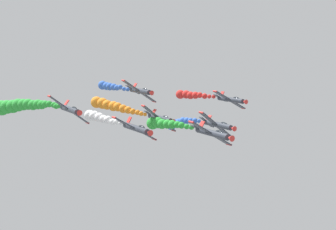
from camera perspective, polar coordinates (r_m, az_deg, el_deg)
The scene contains 14 objects.
airplane_lead at distance 81.32m, azimuth 5.47°, elevation -2.23°, with size 8.45×10.35×5.11m.
smoke_trail_lead at distance 94.94m, azimuth -0.72°, elevation -1.06°, with size 3.12×14.91×2.79m.
airplane_left_inner at distance 95.81m, azimuth 6.10°, elevation -1.19°, with size 7.82×10.35×6.08m.
smoke_trail_left_inner at distance 109.21m, azimuth 1.23°, elevation -0.99°, with size 2.41×13.71×4.21m.
airplane_right_inner at distance 84.29m, azimuth -3.86°, elevation -1.63°, with size 8.46×10.35×5.09m.
smoke_trail_right_inner at distance 98.00m, azimuth -8.50°, elevation -0.27°, with size 3.49×13.48×2.30m.
airplane_left_outer at distance 97.71m, azimuth -0.92°, elevation -0.39°, with size 7.71×10.35×6.23m.
smoke_trail_left_outer at distance 114.63m, azimuth -7.11°, elevation 1.17°, with size 6.45×19.71×3.36m.
airplane_right_outer at distance 109.07m, azimuth 7.68°, elevation 1.87°, with size 8.62×10.35×4.79m.
smoke_trail_right_outer at distance 121.55m, azimuth 2.62°, elevation 2.46°, with size 3.73×14.09×2.39m.
airplane_trailing at distance 91.10m, azimuth -11.80°, elevation 0.66°, with size 7.83×10.35×6.07m.
smoke_trail_trailing at distance 113.64m, azimuth -17.83°, elevation 1.04°, with size 9.52×25.28×4.82m.
airplane_high_slot at distance 105.62m, azimuth -3.35°, elevation 2.94°, with size 8.18×10.35×5.56m.
smoke_trail_high_slot at distance 121.05m, azimuth -7.18°, elevation 3.48°, with size 2.76×15.22×2.34m.
Camera 1 is at (46.17, 81.76, 81.74)m, focal length 50.17 mm.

